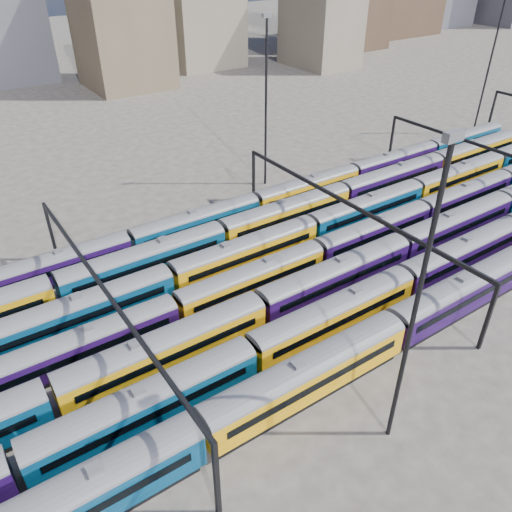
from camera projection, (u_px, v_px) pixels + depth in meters
ground at (278, 284)px, 58.80m from camera, size 500.00×500.00×0.00m
rake_0 at (308, 373)px, 43.12m from camera, size 106.22×3.11×5.24m
rake_1 at (404, 279)px, 55.07m from camera, size 121.84×2.97×5.00m
rake_2 at (259, 306)px, 50.95m from camera, size 124.96×3.05×5.13m
rake_3 at (252, 277)px, 55.73m from camera, size 132.65×2.77×4.66m
rake_4 at (311, 227)px, 65.09m from camera, size 120.77×2.95×4.96m
rake_5 at (221, 233)px, 63.46m from camera, size 124.97×3.05×5.13m
rake_6 at (256, 203)px, 71.21m from camera, size 113.74×2.78×4.66m
gantry_1 at (105, 296)px, 45.66m from camera, size 0.35×40.35×8.03m
gantry_2 at (347, 211)px, 59.86m from camera, size 0.35×40.35×8.03m
gantry_3 at (496, 158)px, 74.07m from camera, size 0.35×40.35×8.03m
mast_2 at (417, 299)px, 33.59m from camera, size 1.40×0.50×25.60m
mast_3 at (266, 98)px, 75.01m from camera, size 1.40×0.50×25.60m
mast_5 at (490, 63)px, 95.91m from camera, size 1.40×0.50×25.60m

